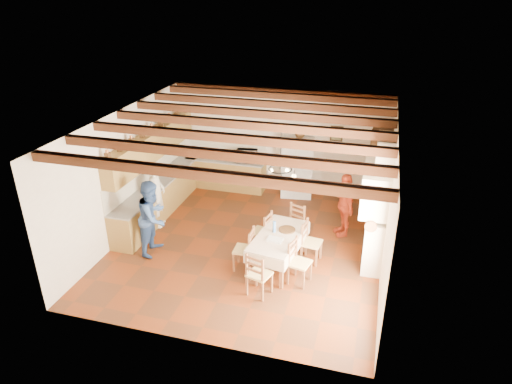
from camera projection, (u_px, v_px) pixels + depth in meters
The scene contains 31 objects.
floor at pixel (248, 245), 10.68m from camera, with size 6.00×6.50×0.02m, color #512915.
ceiling at pixel (247, 120), 9.39m from camera, with size 6.00×6.50×0.02m, color white.
wall_back at pixel (281, 141), 12.88m from camera, with size 6.00×0.02×3.00m, color beige.
wall_front at pixel (190, 269), 7.19m from camera, with size 6.00×0.02×3.00m, color beige.
wall_left at pixel (126, 173), 10.77m from camera, with size 0.02×6.50×3.00m, color beige.
wall_right at pixel (389, 203), 9.31m from camera, with size 0.02×6.50×3.00m, color beige.
ceiling_beams at pixel (247, 125), 9.44m from camera, with size 6.00×6.30×0.16m, color #3A1A0E, non-canonical shape.
lower_cabinets_left at pixel (162, 196), 12.06m from camera, with size 0.60×4.30×0.86m, color brown.
lower_cabinets_back at pixel (226, 174), 13.44m from camera, with size 2.30×0.60×0.86m, color brown.
countertop_left at pixel (160, 181), 11.87m from camera, with size 0.62×4.30×0.04m, color slate.
countertop_back at pixel (226, 160), 13.25m from camera, with size 2.34×0.62×0.04m, color slate.
backsplash_left at pixel (149, 168), 11.80m from camera, with size 0.03×4.30×0.60m, color beige.
backsplash_back at pixel (229, 146), 13.36m from camera, with size 2.30×0.03×0.60m, color beige.
upper_cabinets at pixel (152, 145), 11.49m from camera, with size 0.35×4.20×0.70m, color brown.
fireplace at pixel (374, 202), 9.59m from camera, with size 0.56×1.60×2.80m, color beige, non-canonical shape.
wall_picture at pixel (337, 134), 12.33m from camera, with size 0.34×0.03×0.42m, color #302615.
refrigerator at pixel (297, 167), 12.83m from camera, with size 0.86×0.71×1.72m, color silver.
hutch at pixel (378, 173), 11.65m from camera, with size 0.53×1.27×2.30m, color #3B200E, non-canonical shape.
dining_table at pixel (279, 239), 9.67m from camera, with size 1.07×1.78×0.74m.
chandelier at pixel (280, 169), 8.99m from camera, with size 0.47×0.47×0.03m, color black.
chair_left_near at pixel (244, 249), 9.63m from camera, with size 0.42×0.40×0.96m, color brown, non-canonical shape.
chair_left_far at pixel (261, 231), 10.31m from camera, with size 0.42×0.40×0.96m, color brown, non-canonical shape.
chair_right_near at pixel (300, 262), 9.17m from camera, with size 0.42×0.40×0.96m, color brown, non-canonical shape.
chair_right_far at pixel (312, 242), 9.88m from camera, with size 0.42×0.40×0.96m, color brown, non-canonical shape.
chair_end_near at pixel (259, 273), 8.83m from camera, with size 0.42×0.40×0.96m, color brown, non-canonical shape.
chair_end_far at pixel (293, 225), 10.56m from camera, with size 0.42×0.40×0.96m, color brown, non-canonical shape.
person_man at pixel (157, 195), 11.22m from camera, with size 0.60×0.39×1.65m, color silver.
person_woman_blue at pixel (153, 217), 10.09m from camera, with size 0.84×0.66×1.73m, color #2F4D88.
person_woman_red at pixel (345, 205), 10.81m from camera, with size 0.93×0.39×1.58m, color #C63E1F.
microwave at pixel (247, 156), 13.02m from camera, with size 0.59×0.40×0.32m, color silver.
fridge_vase at pixel (300, 133), 12.39m from camera, with size 0.27×0.27×0.28m, color #3B200E.
Camera 1 is at (2.62, -8.75, 5.66)m, focal length 32.00 mm.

